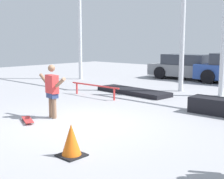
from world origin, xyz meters
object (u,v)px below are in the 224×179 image
(skateboarder, at_px, (52,89))
(grind_rail, at_px, (94,87))
(skateboard, at_px, (28,120))
(traffic_cone, at_px, (71,140))
(parked_car_grey, at_px, (188,67))
(manual_pad, at_px, (133,91))

(skateboarder, bearing_deg, grind_rail, 124.11)
(skateboard, height_order, traffic_cone, traffic_cone)
(grind_rail, distance_m, traffic_cone, 6.26)
(grind_rail, distance_m, parked_car_grey, 7.52)
(skateboard, xyz_separation_m, traffic_cone, (2.77, -0.82, 0.24))
(manual_pad, height_order, grind_rail, grind_rail)
(skateboard, bearing_deg, traffic_cone, 7.01)
(skateboard, relative_size, grind_rail, 0.32)
(grind_rail, bearing_deg, skateboarder, -63.90)
(parked_car_grey, bearing_deg, traffic_cone, -73.83)
(skateboard, bearing_deg, manual_pad, 122.02)
(traffic_cone, bearing_deg, manual_pad, 119.73)
(skateboard, height_order, parked_car_grey, parked_car_grey)
(grind_rail, bearing_deg, traffic_cone, -48.13)
(manual_pad, height_order, traffic_cone, traffic_cone)
(skateboard, distance_m, manual_pad, 5.53)
(grind_rail, relative_size, parked_car_grey, 0.55)
(grind_rail, relative_size, traffic_cone, 4.05)
(skateboarder, relative_size, parked_car_grey, 0.33)
(skateboarder, relative_size, grind_rail, 0.59)
(skateboarder, xyz_separation_m, skateboard, (-0.11, -0.74, -0.75))
(parked_car_grey, bearing_deg, skateboarder, -84.44)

